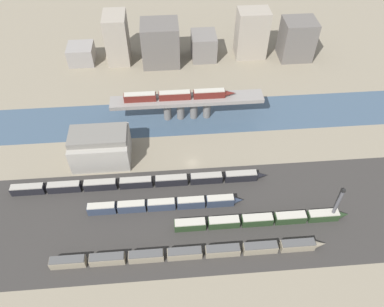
% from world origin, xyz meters
% --- Properties ---
extents(ground_plane, '(400.00, 400.00, 0.00)m').
position_xyz_m(ground_plane, '(0.00, 0.00, 0.00)').
color(ground_plane, gray).
extents(railbed_yard, '(280.00, 42.00, 0.01)m').
position_xyz_m(railbed_yard, '(0.00, -24.00, 0.00)').
color(railbed_yard, '#33302D').
rests_on(railbed_yard, ground).
extents(river_water, '(320.00, 21.99, 0.01)m').
position_xyz_m(river_water, '(0.00, 26.12, 0.00)').
color(river_water, '#3D5166').
rests_on(river_water, ground).
extents(bridge, '(62.23, 7.29, 10.22)m').
position_xyz_m(bridge, '(0.00, 26.12, 7.82)').
color(bridge, gray).
rests_on(bridge, ground).
extents(train_on_bridge, '(45.04, 2.65, 3.45)m').
position_xyz_m(train_on_bridge, '(-3.38, 26.12, 11.90)').
color(train_on_bridge, '#5B1E19').
rests_on(train_on_bridge, bridge).
extents(train_yard_near, '(84.23, 2.84, 3.48)m').
position_xyz_m(train_yard_near, '(-4.02, -38.00, 1.71)').
color(train_yard_near, gray).
rests_on(train_yard_near, ground).
extents(train_yard_mid, '(57.60, 3.06, 3.47)m').
position_xyz_m(train_yard_mid, '(20.37, -27.98, 1.70)').
color(train_yard_mid, '#23381E').
rests_on(train_yard_mid, ground).
extents(train_yard_far, '(52.38, 2.71, 3.81)m').
position_xyz_m(train_yard_far, '(-10.94, -19.53, 1.87)').
color(train_yard_far, '#2D384C').
rests_on(train_yard_far, ground).
extents(train_yard_outer, '(90.52, 2.74, 3.64)m').
position_xyz_m(train_yard_outer, '(-19.36, -9.27, 1.79)').
color(train_yard_outer, black).
rests_on(train_yard_outer, ground).
extents(warehouse_building, '(21.20, 15.22, 13.00)m').
position_xyz_m(warehouse_building, '(-33.64, 5.36, 6.18)').
color(warehouse_building, '#9E998E').
rests_on(warehouse_building, ground).
extents(signal_tower, '(1.10, 1.10, 15.43)m').
position_xyz_m(signal_tower, '(43.85, -28.11, 7.47)').
color(signal_tower, '#4C4C51').
rests_on(signal_tower, ground).
extents(city_block_far_left, '(12.33, 11.94, 8.79)m').
position_xyz_m(city_block_far_left, '(-49.04, 72.18, 4.39)').
color(city_block_far_left, gray).
rests_on(city_block_far_left, ground).
extents(city_block_left, '(10.59, 15.18, 23.53)m').
position_xyz_m(city_block_left, '(-30.54, 72.84, 11.77)').
color(city_block_left, gray).
rests_on(city_block_left, ground).
extents(city_block_center, '(17.82, 15.51, 20.53)m').
position_xyz_m(city_block_center, '(-9.83, 68.83, 10.26)').
color(city_block_center, '#605B56').
rests_on(city_block_center, ground).
extents(city_block_right, '(11.94, 13.94, 12.44)m').
position_xyz_m(city_block_right, '(11.51, 71.69, 6.22)').
color(city_block_right, slate).
rests_on(city_block_right, ground).
extents(city_block_far_right, '(15.01, 10.66, 23.78)m').
position_xyz_m(city_block_far_right, '(34.94, 71.46, 11.89)').
color(city_block_far_right, gray).
rests_on(city_block_far_right, ground).
extents(city_block_tall, '(15.58, 13.42, 19.51)m').
position_xyz_m(city_block_tall, '(57.08, 68.15, 9.75)').
color(city_block_tall, '#605B56').
rests_on(city_block_tall, ground).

